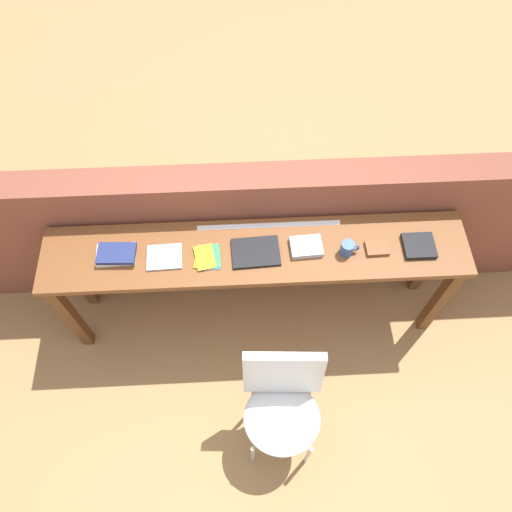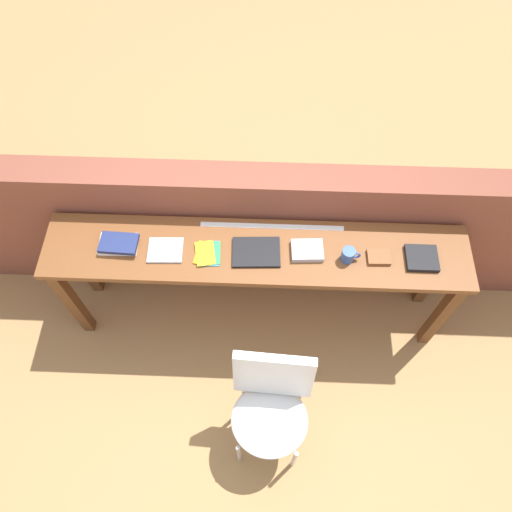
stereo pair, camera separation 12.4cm
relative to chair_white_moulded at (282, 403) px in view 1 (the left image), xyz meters
The scene contains 13 objects.
ground_plane 0.73m from the chair_white_moulded, 102.68° to the left, with size 40.00×40.00×0.00m, color #9E7547.
brick_wall_back 1.14m from the chair_white_moulded, 95.61° to the left, with size 6.00×0.20×1.15m, color brown.
sideboard 0.83m from the chair_white_moulded, 97.98° to the left, with size 2.50×0.44×0.88m.
chair_white_moulded is the anchor object (origin of this frame).
book_stack_leftmost 1.27m from the chair_white_moulded, 138.88° to the left, with size 0.23×0.16×0.05m.
magazine_cycling 1.06m from the chair_white_moulded, 129.57° to the left, with size 0.20×0.17×0.01m, color #9E9EA3.
pamphlet_pile_colourful 0.93m from the chair_white_moulded, 116.97° to the left, with size 0.16×0.18×0.01m.
book_open_centre 0.87m from the chair_white_moulded, 98.01° to the left, with size 0.28×0.20×0.02m, color black.
book_grey_hardcover 0.90m from the chair_white_moulded, 77.07° to the left, with size 0.18×0.14×0.04m, color #9E9EA3.
mug 0.95m from the chair_white_moulded, 61.35° to the left, with size 0.11×0.08×0.09m.
leather_journal_brown 1.04m from the chair_white_moulded, 52.37° to the left, with size 0.13×0.10×0.02m, color brown.
book_repair_rightmost 1.20m from the chair_white_moulded, 42.61° to the left, with size 0.18×0.17×0.03m, color black.
ruler_metal_back_edge 1.03m from the chair_white_moulded, 91.42° to the left, with size 0.86×0.03×0.00m, color silver.
Camera 1 is at (-0.07, -1.18, 3.37)m, focal length 35.00 mm.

